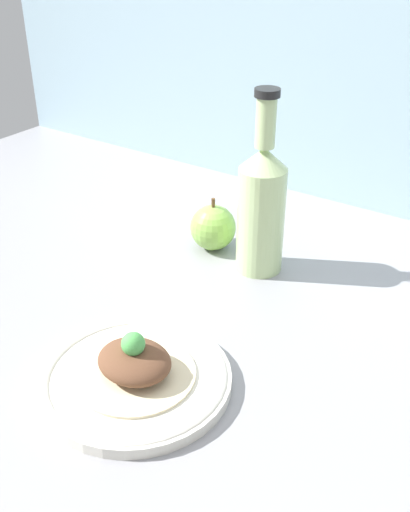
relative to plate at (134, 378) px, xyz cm
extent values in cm
cube|color=gray|center=(0.29, 13.69, -2.99)|extent=(180.00, 110.00, 4.00)
cylinder|color=silver|center=(0.00, 0.00, -0.22)|extent=(24.40, 24.40, 1.56)
torus|color=silver|center=(0.00, 0.00, 0.33)|extent=(23.54, 23.54, 1.09)
cylinder|color=beige|center=(0.00, 0.00, 0.76)|extent=(15.32, 15.32, 0.40)
ellipsoid|color=brown|center=(0.00, 0.00, 2.82)|extent=(9.75, 8.28, 3.71)
sphere|color=#4CA34C|center=(0.00, 0.00, 5.58)|extent=(2.99, 2.99, 2.99)
cylinder|color=#B7D18E|center=(-1.17, 33.84, 7.91)|extent=(7.72, 7.72, 17.81)
cone|color=#B7D18E|center=(-1.17, 33.84, 18.55)|extent=(7.72, 7.72, 3.48)
cylinder|color=#B7D18E|center=(-1.17, 33.84, 24.13)|extent=(3.09, 3.09, 7.68)
cylinder|color=black|center=(-1.17, 33.84, 28.57)|extent=(3.86, 3.86, 1.20)
sphere|color=#84B74C|center=(-11.31, 35.23, 3.05)|extent=(8.08, 8.08, 8.08)
cylinder|color=brown|center=(-11.31, 35.23, 7.72)|extent=(0.65, 0.65, 1.82)
camera|label=1|loc=(39.97, -42.79, 51.64)|focal=42.00mm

